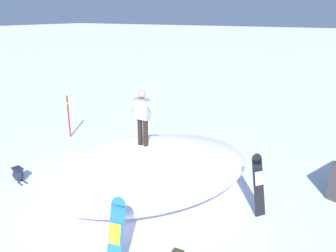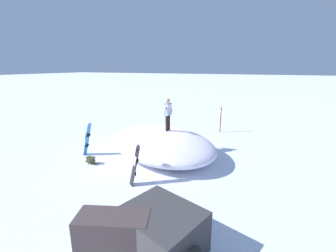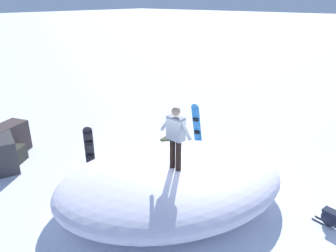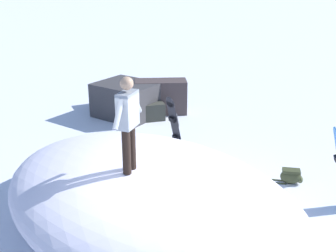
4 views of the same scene
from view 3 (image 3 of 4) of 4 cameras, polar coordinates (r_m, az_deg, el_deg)
The scene contains 7 objects.
ground at distance 8.97m, azimuth 4.80°, elevation -12.61°, with size 240.00×240.00×0.00m, color white.
snow_mound at distance 8.47m, azimuth 0.67°, elevation -10.02°, with size 6.09×4.29×1.19m, color white.
snowboarder_standing at distance 7.47m, azimuth 1.40°, elevation -1.55°, with size 0.25×0.99×1.60m.
snowboard_primary_upright at distance 11.53m, azimuth 5.17°, elevation 0.47°, with size 0.50×0.36×1.67m.
snowboard_secondary_upright at distance 10.16m, azimuth -14.05°, elevation -3.66°, with size 0.45×0.47×1.53m.
backpack_near at distance 8.75m, azimuth 27.21°, elevation -14.55°, with size 0.34×0.63×0.44m.
backpack_far at distance 11.64m, azimuth -0.44°, elevation -2.92°, with size 0.67×0.30×0.33m.
Camera 3 is at (-6.10, -4.16, 5.10)m, focal length 33.76 mm.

